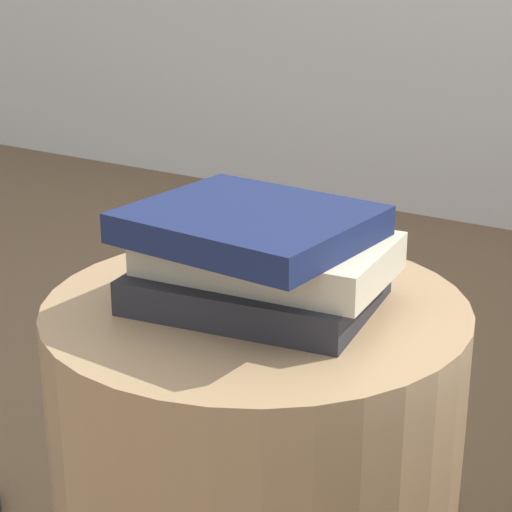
# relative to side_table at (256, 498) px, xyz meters

# --- Properties ---
(side_table) EXTENTS (0.47, 0.47, 0.50)m
(side_table) POSITION_rel_side_table_xyz_m (0.00, 0.00, 0.00)
(side_table) COLOR tan
(side_table) RESTS_ON ground_plane
(book_charcoal) EXTENTS (0.28, 0.22, 0.04)m
(book_charcoal) POSITION_rel_side_table_xyz_m (-0.00, -0.00, 0.27)
(book_charcoal) COLOR #28282D
(book_charcoal) RESTS_ON side_table
(book_cream) EXTENTS (0.27, 0.18, 0.04)m
(book_cream) POSITION_rel_side_table_xyz_m (0.01, 0.01, 0.31)
(book_cream) COLOR beige
(book_cream) RESTS_ON book_charcoal
(book_navy) EXTENTS (0.25, 0.22, 0.03)m
(book_navy) POSITION_rel_side_table_xyz_m (-0.00, -0.01, 0.35)
(book_navy) COLOR #19234C
(book_navy) RESTS_ON book_cream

